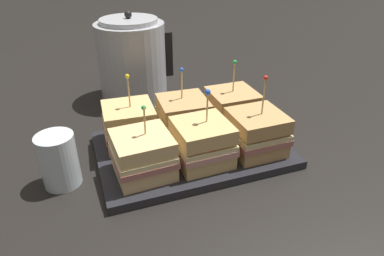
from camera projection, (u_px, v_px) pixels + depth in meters
The scene contains 10 objects.
ground_plane at pixel (192, 153), 0.76m from camera, with size 6.00×6.00×0.00m, color black.
serving_platter at pixel (192, 150), 0.75m from camera, with size 0.40×0.27×0.02m.
sandwich_front_left at pixel (143, 155), 0.64m from camera, with size 0.12×0.12×0.14m.
sandwich_front_center at pixel (204, 143), 0.68m from camera, with size 0.11×0.11×0.15m.
sandwich_front_right at pixel (256, 133), 0.71m from camera, with size 0.11×0.11×0.17m.
sandwich_back_left at pixel (129, 125), 0.74m from camera, with size 0.12×0.12×0.16m.
sandwich_back_center at pixel (183, 117), 0.77m from camera, with size 0.12×0.12×0.16m.
sandwich_back_right at pixel (232, 109), 0.81m from camera, with size 0.11×0.11×0.16m.
kettle_steel at pixel (132, 60), 0.97m from camera, with size 0.21×0.19×0.25m.
drinking_glass at pixel (59, 160), 0.64m from camera, with size 0.07×0.07×0.11m.
Camera 1 is at (-0.22, -0.59, 0.42)m, focal length 32.00 mm.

